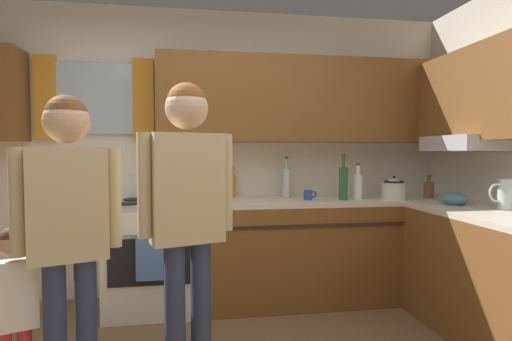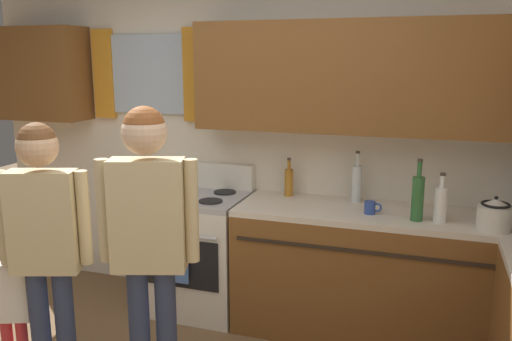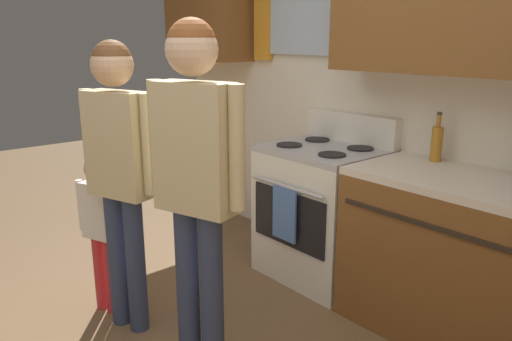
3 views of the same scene
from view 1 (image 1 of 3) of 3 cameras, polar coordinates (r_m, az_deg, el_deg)
The scene contains 15 objects.
back_wall_unit at distance 3.57m, azimuth -6.77°, elevation 5.75°, with size 4.60×0.42×2.60m.
kitchen_counter_run at distance 3.37m, azimuth 18.57°, elevation -12.23°, with size 2.28×2.07×0.90m.
stove_oven at distance 3.42m, azimuth -14.62°, elevation -11.64°, with size 0.74×0.67×1.10m.
bottle_wine_green at distance 3.41m, azimuth 12.70°, elevation -1.71°, with size 0.08×0.08×0.39m.
bottle_oil_amber at distance 3.53m, azimuth -3.50°, elevation -2.19°, with size 0.06×0.06×0.29m.
bottle_squat_brown at distance 3.80m, azimuth 24.02°, elevation -2.56°, with size 0.08×0.08×0.21m.
bottle_tall_clear at distance 3.59m, azimuth 4.46°, elevation -1.60°, with size 0.07×0.07×0.37m.
bottle_milk_white at distance 3.48m, azimuth 14.72°, elevation -2.17°, with size 0.08×0.08×0.31m.
mug_cobalt_blue at distance 3.38m, azimuth 7.70°, elevation -3.56°, with size 0.11×0.07×0.08m.
stovetop_kettle at distance 3.57m, azimuth 19.60°, elevation -2.51°, with size 0.27×0.20×0.21m.
water_pitcher at distance 3.29m, azimuth 32.74°, elevation -2.92°, with size 0.19×0.11×0.22m.
mixing_bowl at distance 3.40m, azimuth 27.03°, elevation -3.71°, with size 0.20×0.20×0.10m.
adult_holding_child at distance 2.11m, azimuth -25.82°, elevation -6.05°, with size 0.47×0.26×1.58m.
adult_in_plaid at distance 2.11m, azimuth -10.04°, elevation -4.24°, with size 0.50×0.27×1.68m.
small_child at distance 2.26m, azimuth -32.04°, elevation -16.03°, with size 0.30×0.16×0.96m.
Camera 1 is at (-0.01, -1.75, 1.31)m, focal length 27.25 mm.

